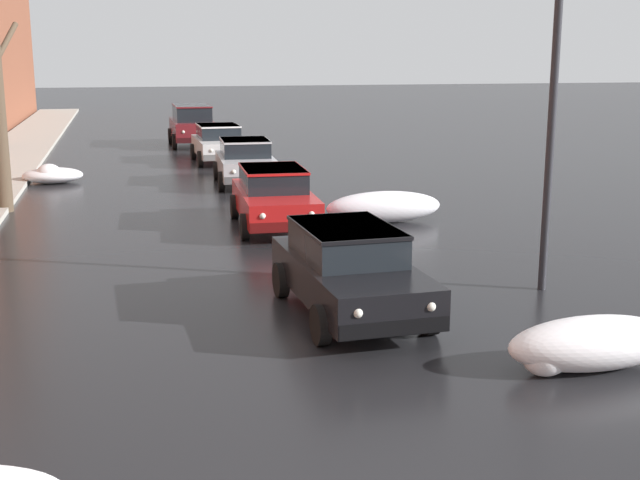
# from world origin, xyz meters

# --- Properties ---
(snow_bank_near_corner_left) EXTENTS (1.89, 1.22, 0.65)m
(snow_bank_near_corner_left) POSITION_xyz_m (-4.11, 22.84, 0.26)
(snow_bank_near_corner_left) COLOR white
(snow_bank_near_corner_left) RESTS_ON ground
(snow_bank_along_left_kerb) EXTENTS (2.92, 0.91, 0.78)m
(snow_bank_along_left_kerb) POSITION_xyz_m (4.32, 14.35, 0.39)
(snow_bank_along_left_kerb) COLOR white
(snow_bank_along_left_kerb) RESTS_ON ground
(snow_bank_near_corner_right) EXTENTS (2.43, 0.92, 0.72)m
(snow_bank_near_corner_right) POSITION_xyz_m (4.03, 4.35, 0.35)
(snow_bank_near_corner_right) COLOR white
(snow_bank_near_corner_right) RESTS_ON ground
(sedan_black_approaching_near_lane) EXTENTS (2.00, 4.16, 1.42)m
(sedan_black_approaching_near_lane) POSITION_xyz_m (1.58, 7.45, 0.75)
(sedan_black_approaching_near_lane) COLOR black
(sedan_black_approaching_near_lane) RESTS_ON ground
(sedan_red_parked_kerbside_close) EXTENTS (2.00, 4.21, 1.42)m
(sedan_red_parked_kerbside_close) POSITION_xyz_m (1.63, 14.49, 0.75)
(sedan_red_parked_kerbside_close) COLOR red
(sedan_red_parked_kerbside_close) RESTS_ON ground
(sedan_silver_parked_kerbside_mid) EXTENTS (2.04, 3.94, 1.42)m
(sedan_silver_parked_kerbside_mid) POSITION_xyz_m (1.93, 21.24, 0.75)
(sedan_silver_parked_kerbside_mid) COLOR #B7B7BC
(sedan_silver_parked_kerbside_mid) RESTS_ON ground
(sedan_white_parked_far_down_block) EXTENTS (1.99, 4.02, 1.42)m
(sedan_white_parked_far_down_block) POSITION_xyz_m (1.73, 26.93, 0.75)
(sedan_white_parked_far_down_block) COLOR silver
(sedan_white_parked_far_down_block) RESTS_ON ground
(suv_maroon_queued_behind_truck) EXTENTS (2.01, 4.43, 1.82)m
(suv_maroon_queued_behind_truck) POSITION_xyz_m (1.22, 32.98, 0.99)
(suv_maroon_queued_behind_truck) COLOR maroon
(suv_maroon_queued_behind_truck) RESTS_ON ground
(street_lamp_post) EXTENTS (0.44, 0.24, 6.59)m
(street_lamp_post) POSITION_xyz_m (5.29, 8.00, 3.66)
(street_lamp_post) COLOR #28282D
(street_lamp_post) RESTS_ON ground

